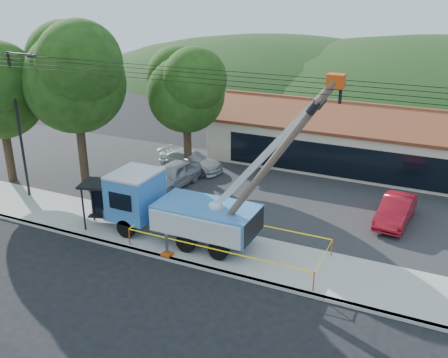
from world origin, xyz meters
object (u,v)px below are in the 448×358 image
utility_truck (178,207)px  car_silver (173,188)px  car_red (394,224)px  car_white (191,171)px  bus_shelter (108,194)px  leaning_pole (268,166)px

utility_truck → car_silver: utility_truck is taller
car_red → car_white: 14.59m
bus_shelter → car_red: 15.97m
car_silver → car_red: size_ratio=1.07×
leaning_pole → bus_shelter: 9.60m
car_white → car_silver: bearing=-166.3°
leaning_pole → bus_shelter: bearing=-179.9°
leaning_pole → car_red: bearing=54.4°
utility_truck → car_red: 12.20m
leaning_pole → bus_shelter: size_ratio=3.01×
leaning_pole → car_silver: size_ratio=1.91×
leaning_pole → car_white: bearing=134.0°
leaning_pole → car_silver: 12.06m
leaning_pole → car_red: size_ratio=2.04×
car_white → car_red: bearing=-93.7°
utility_truck → bus_shelter: bearing=-174.8°
bus_shelter → car_silver: (0.22, 6.41, -2.02)m
car_silver → car_white: car_silver is taller
utility_truck → bus_shelter: utility_truck is taller
car_silver → car_white: 3.26m
utility_truck → leaning_pole: utility_truck is taller
bus_shelter → utility_truck: bearing=-11.2°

